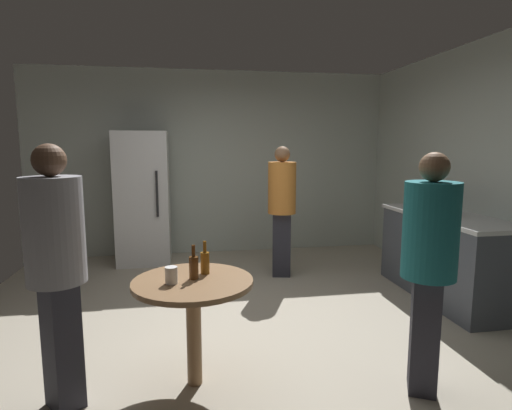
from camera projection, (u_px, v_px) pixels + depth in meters
The scene contains 14 objects.
ground_plane at pixel (235, 327), 3.83m from camera, with size 5.20×5.20×0.10m, color #B2A893.
wall_back at pixel (214, 163), 6.20m from camera, with size 5.32×0.06×2.70m, color beige.
wall_side_right at pixel (499, 172), 4.07m from camera, with size 0.06×5.20×2.70m, color beige.
refrigerator at pixel (143, 198), 5.67m from camera, with size 0.70×0.68×1.80m.
kitchen_counter at pixel (446, 256), 4.39m from camera, with size 0.64×1.70×0.90m.
kettle at pixel (450, 209), 4.22m from camera, with size 0.24×0.17×0.18m.
wine_bottle_on_counter at pixel (430, 199), 4.63m from camera, with size 0.08×0.08×0.31m.
foreground_table at pixel (193, 295), 2.75m from camera, with size 0.80×0.80×0.73m.
beer_bottle_amber at pixel (205, 262), 2.85m from camera, with size 0.06×0.06×0.23m.
beer_bottle_brown at pixel (194, 267), 2.74m from camera, with size 0.06×0.06×0.23m.
plastic_cup_white at pixel (171, 275), 2.65m from camera, with size 0.08×0.08×0.11m, color white.
person_in_gray_shirt at pixel (56, 258), 2.46m from camera, with size 0.48×0.48×1.63m.
person_in_teal_shirt at pixel (429, 256), 2.63m from camera, with size 0.46×0.46×1.58m.
person_in_orange_shirt at pixel (282, 202), 5.05m from camera, with size 0.40×0.40×1.60m.
Camera 1 is at (-0.43, -3.61, 1.61)m, focal length 29.04 mm.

